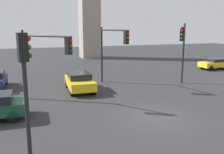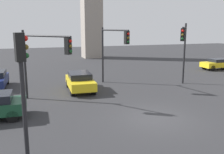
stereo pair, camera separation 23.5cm
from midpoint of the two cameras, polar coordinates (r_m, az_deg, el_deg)
name	(u,v)px [view 2 (the right image)]	position (r m, az deg, el deg)	size (l,w,h in m)	color
ground_plane	(156,118)	(14.14, 10.50, -9.36)	(105.97, 105.97, 0.00)	#2D2D30
traffic_light_0	(114,44)	(20.76, 0.77, 7.57)	(1.06, 4.05, 4.97)	black
traffic_light_1	(22,74)	(9.26, -19.28, 0.74)	(0.49, 0.38, 4.78)	black
traffic_light_2	(45,52)	(16.44, -14.70, 5.54)	(2.79, 3.56, 4.79)	black
traffic_light_3	(184,43)	(21.62, 16.49, 7.50)	(1.88, 2.18, 5.32)	black
car_0	(218,64)	(32.31, 23.38, 2.84)	(3.97, 1.68, 1.30)	yellow
car_3	(80,81)	(19.84, -7.04, -0.95)	(2.10, 4.23, 1.43)	yellow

